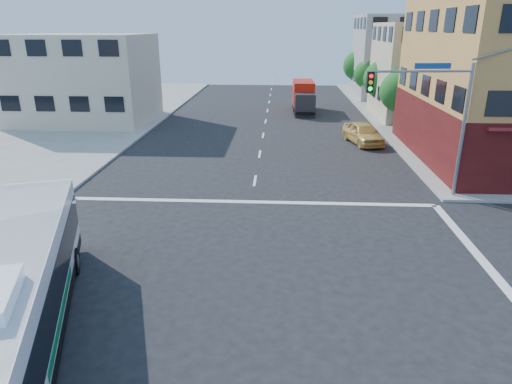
{
  "coord_description": "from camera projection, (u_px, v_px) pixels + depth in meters",
  "views": [
    {
      "loc": [
        1.48,
        -12.71,
        8.67
      ],
      "look_at": [
        0.49,
        5.18,
        2.14
      ],
      "focal_mm": 32.0,
      "sensor_mm": 36.0,
      "label": 1
    }
  ],
  "objects": [
    {
      "name": "ground",
      "position": [
        232.0,
        307.0,
        14.97
      ],
      "size": [
        120.0,
        120.0,
        0.0
      ],
      "primitive_type": "plane",
      "color": "black",
      "rests_on": "ground"
    },
    {
      "name": "building_east_near",
      "position": [
        441.0,
        72.0,
        44.43
      ],
      "size": [
        12.06,
        10.06,
        9.0
      ],
      "color": "beige",
      "rests_on": "ground"
    },
    {
      "name": "building_east_far",
      "position": [
        405.0,
        57.0,
        57.39
      ],
      "size": [
        12.06,
        10.06,
        10.0
      ],
      "color": "gray",
      "rests_on": "ground"
    },
    {
      "name": "building_west",
      "position": [
        84.0,
        79.0,
        42.6
      ],
      "size": [
        12.06,
        10.06,
        8.0
      ],
      "color": "beige",
      "rests_on": "ground"
    },
    {
      "name": "signal_mast_ne",
      "position": [
        433.0,
        105.0,
        22.76
      ],
      "size": [
        7.91,
        1.13,
        8.07
      ],
      "color": "gray",
      "rests_on": "ground"
    },
    {
      "name": "street_tree_a",
      "position": [
        402.0,
        89.0,
        39.32
      ],
      "size": [
        3.6,
        3.6,
        5.53
      ],
      "color": "#352613",
      "rests_on": "ground"
    },
    {
      "name": "street_tree_b",
      "position": [
        383.0,
        77.0,
        46.77
      ],
      "size": [
        3.8,
        3.8,
        5.79
      ],
      "color": "#352613",
      "rests_on": "ground"
    },
    {
      "name": "street_tree_c",
      "position": [
        369.0,
        73.0,
        54.38
      ],
      "size": [
        3.4,
        3.4,
        5.29
      ],
      "color": "#352613",
      "rests_on": "ground"
    },
    {
      "name": "street_tree_d",
      "position": [
        359.0,
        64.0,
        61.74
      ],
      "size": [
        4.0,
        4.0,
        6.03
      ],
      "color": "#352613",
      "rests_on": "ground"
    },
    {
      "name": "transit_bus",
      "position": [
        13.0,
        291.0,
        12.8
      ],
      "size": [
        6.02,
        11.65,
        3.4
      ],
      "rotation": [
        0.0,
        0.0,
        0.33
      ],
      "color": "black",
      "rests_on": "ground"
    },
    {
      "name": "box_truck",
      "position": [
        304.0,
        98.0,
        48.31
      ],
      "size": [
        2.19,
        7.08,
        3.18
      ],
      "rotation": [
        0.0,
        0.0,
        0.01
      ],
      "color": "#242428",
      "rests_on": "ground"
    },
    {
      "name": "parked_car",
      "position": [
        363.0,
        133.0,
        35.52
      ],
      "size": [
        3.04,
        5.15,
        1.64
      ],
      "primitive_type": "imported",
      "rotation": [
        0.0,
        0.0,
        0.24
      ],
      "color": "#D9AD53",
      "rests_on": "ground"
    }
  ]
}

